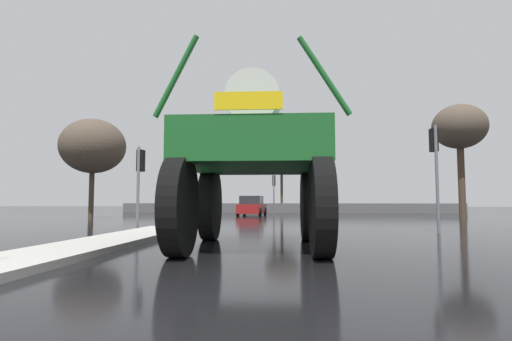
# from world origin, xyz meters

# --- Properties ---
(ground_plane) EXTENTS (120.00, 120.00, 0.00)m
(ground_plane) POSITION_xyz_m (0.00, 18.00, 0.00)
(ground_plane) COLOR black
(median_island) EXTENTS (1.73, 10.80, 0.15)m
(median_island) POSITION_xyz_m (-4.07, 5.86, 0.07)
(median_island) COLOR #B2AFA8
(median_island) RESTS_ON ground
(oversize_sprayer) EXTENTS (4.06, 5.82, 4.57)m
(oversize_sprayer) POSITION_xyz_m (-0.20, 5.66, 2.16)
(oversize_sprayer) COLOR black
(oversize_sprayer) RESTS_ON ground
(sedan_ahead) EXTENTS (2.07, 4.19, 1.52)m
(sedan_ahead) POSITION_xyz_m (-2.66, 27.13, 0.71)
(sedan_ahead) COLOR maroon
(sedan_ahead) RESTS_ON ground
(traffic_signal_near_left) EXTENTS (0.24, 0.54, 3.21)m
(traffic_signal_near_left) POSITION_xyz_m (-5.22, 10.82, 2.34)
(traffic_signal_near_left) COLOR slate
(traffic_signal_near_left) RESTS_ON ground
(traffic_signal_near_right) EXTENTS (0.24, 0.54, 3.86)m
(traffic_signal_near_right) POSITION_xyz_m (5.80, 10.81, 2.82)
(traffic_signal_near_right) COLOR slate
(traffic_signal_near_right) RESTS_ON ground
(traffic_signal_far_left) EXTENTS (0.24, 0.55, 3.29)m
(traffic_signal_far_left) POSITION_xyz_m (-1.00, 28.34, 2.39)
(traffic_signal_far_left) COLOR slate
(traffic_signal_far_left) RESTS_ON ground
(bare_tree_left) EXTENTS (4.14, 4.14, 6.44)m
(bare_tree_left) POSITION_xyz_m (-12.31, 20.54, 4.66)
(bare_tree_left) COLOR #473828
(bare_tree_left) RESTS_ON ground
(bare_tree_right) EXTENTS (3.07, 3.07, 6.81)m
(bare_tree_right) POSITION_xyz_m (10.39, 20.33, 5.42)
(bare_tree_right) COLOR #473828
(bare_tree_right) RESTS_ON ground
(bare_tree_far_center) EXTENTS (3.31, 3.31, 6.51)m
(bare_tree_far_center) POSITION_xyz_m (-0.60, 34.38, 5.08)
(bare_tree_far_center) COLOR #473828
(bare_tree_far_center) RESTS_ON ground
(roadside_barrier) EXTENTS (32.29, 0.24, 0.90)m
(roadside_barrier) POSITION_xyz_m (0.00, 34.15, 0.45)
(roadside_barrier) COLOR #59595B
(roadside_barrier) RESTS_ON ground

